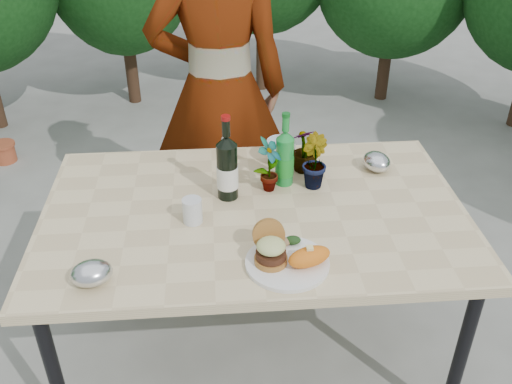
{
  "coord_description": "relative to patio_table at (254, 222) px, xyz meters",
  "views": [
    {
      "loc": [
        -0.14,
        -1.77,
        1.97
      ],
      "look_at": [
        0.0,
        -0.08,
        0.88
      ],
      "focal_mm": 40.0,
      "sensor_mm": 36.0,
      "label": 1
    }
  ],
  "objects": [
    {
      "name": "wine_bottle",
      "position": [
        -0.1,
        0.1,
        0.18
      ],
      "size": [
        0.08,
        0.08,
        0.35
      ],
      "rotation": [
        0.0,
        0.0,
        0.24
      ],
      "color": "black",
      "rests_on": "patio_table"
    },
    {
      "name": "plastic_cup",
      "position": [
        -0.23,
        -0.06,
        0.1
      ],
      "size": [
        0.07,
        0.07,
        0.09
      ],
      "primitive_type": "cylinder",
      "color": "silver",
      "rests_on": "patio_table"
    },
    {
      "name": "grilled_veg",
      "position": [
        0.1,
        -0.24,
        0.09
      ],
      "size": [
        0.08,
        0.05,
        0.03
      ],
      "color": "olive",
      "rests_on": "dinner_plate"
    },
    {
      "name": "person",
      "position": [
        -0.11,
        0.77,
        0.22
      ],
      "size": [
        0.67,
        0.44,
        1.82
      ],
      "primitive_type": "imported",
      "rotation": [
        0.0,
        0.0,
        3.14
      ],
      "color": "#8F6747",
      "rests_on": "ground"
    },
    {
      "name": "foil_packet_left",
      "position": [
        -0.54,
        -0.37,
        0.1
      ],
      "size": [
        0.15,
        0.13,
        0.08
      ],
      "primitive_type": "ellipsoid",
      "rotation": [
        0.0,
        0.0,
        0.22
      ],
      "color": "silver",
      "rests_on": "patio_table"
    },
    {
      "name": "blue_bowl",
      "position": [
        0.14,
        0.36,
        0.11
      ],
      "size": [
        0.17,
        0.17,
        0.1
      ],
      "primitive_type": "imported",
      "rotation": [
        0.0,
        0.0,
        -0.42
      ],
      "color": "white",
      "rests_on": "patio_table"
    },
    {
      "name": "seedling_right",
      "position": [
        0.23,
        0.28,
        0.15
      ],
      "size": [
        0.13,
        0.13,
        0.19
      ],
      "primitive_type": "imported",
      "rotation": [
        0.0,
        0.0,
        3.43
      ],
      "color": "#20591E",
      "rests_on": "patio_table"
    },
    {
      "name": "seedling_mid",
      "position": [
        0.25,
        0.16,
        0.17
      ],
      "size": [
        0.13,
        0.14,
        0.22
      ],
      "primitive_type": "imported",
      "rotation": [
        0.0,
        0.0,
        1.85
      ],
      "color": "#295A1F",
      "rests_on": "patio_table"
    },
    {
      "name": "ground",
      "position": [
        0.0,
        0.0,
        -0.69
      ],
      "size": [
        80.0,
        80.0,
        0.0
      ],
      "primitive_type": "plane",
      "color": "slate",
      "rests_on": "ground"
    },
    {
      "name": "seedling_left",
      "position": [
        0.07,
        0.13,
        0.17
      ],
      "size": [
        0.14,
        0.15,
        0.23
      ],
      "primitive_type": "imported",
      "rotation": [
        0.0,
        0.0,
        0.95
      ],
      "color": "#255B1F",
      "rests_on": "patio_table"
    },
    {
      "name": "dinner_plate",
      "position": [
        0.08,
        -0.33,
        0.06
      ],
      "size": [
        0.28,
        0.28,
        0.01
      ],
      "primitive_type": "cylinder",
      "color": "white",
      "rests_on": "patio_table"
    },
    {
      "name": "sparkling_water",
      "position": [
        0.14,
        0.18,
        0.17
      ],
      "size": [
        0.07,
        0.07,
        0.31
      ],
      "rotation": [
        0.0,
        0.0,
        0.38
      ],
      "color": "#188730",
      "rests_on": "patio_table"
    },
    {
      "name": "burger_stack",
      "position": [
        0.03,
        -0.31,
        0.12
      ],
      "size": [
        0.11,
        0.16,
        0.11
      ],
      "color": "#B7722D",
      "rests_on": "dinner_plate"
    },
    {
      "name": "sweet_potato",
      "position": [
        0.15,
        -0.35,
        0.1
      ],
      "size": [
        0.17,
        0.12,
        0.06
      ],
      "primitive_type": "ellipsoid",
      "rotation": [
        0.0,
        0.0,
        0.35
      ],
      "color": "orange",
      "rests_on": "dinner_plate"
    },
    {
      "name": "foil_packet_right",
      "position": [
        0.53,
        0.26,
        0.1
      ],
      "size": [
        0.15,
        0.16,
        0.08
      ],
      "primitive_type": "ellipsoid",
      "rotation": [
        0.0,
        0.0,
        1.9
      ],
      "color": "silver",
      "rests_on": "patio_table"
    },
    {
      "name": "patio_table",
      "position": [
        0.0,
        0.0,
        0.0
      ],
      "size": [
        1.6,
        1.0,
        0.75
      ],
      "color": "beige",
      "rests_on": "ground"
    },
    {
      "name": "terracotta_pot",
      "position": [
        -1.6,
        1.82,
        -0.62
      ],
      "size": [
        0.17,
        0.17,
        0.14
      ],
      "color": "#A84A2B",
      "rests_on": "ground"
    }
  ]
}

